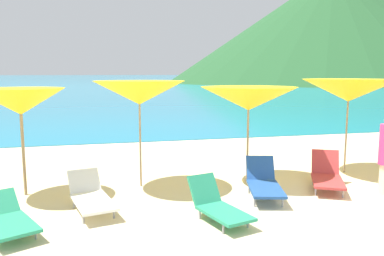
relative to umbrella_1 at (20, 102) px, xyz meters
name	(u,v)px	position (x,y,z in m)	size (l,w,h in m)	color
ground_plane	(215,138)	(6.16, 6.75, -2.06)	(50.00, 100.00, 0.30)	beige
ocean_water	(104,77)	(6.16, 225.55, -1.90)	(650.00, 440.00, 0.02)	teal
headland_hill	(331,27)	(62.18, 85.21, 12.53)	(86.10, 86.10, 28.89)	#235128
umbrella_1	(20,102)	(0.00, 0.00, 0.00)	(1.86, 1.86, 2.18)	#9E7F59
umbrella_2	(139,93)	(2.37, 0.06, 0.15)	(2.05, 2.05, 2.31)	#9E7F59
umbrella_3	(249,99)	(4.81, -0.10, -0.01)	(2.36, 2.36, 2.17)	#9E7F59
umbrella_4	(349,90)	(7.49, 0.06, 0.14)	(2.27, 2.27, 2.33)	#9E7F59
lounge_chair_0	(327,175)	(6.25, -1.09, -1.61)	(1.18, 1.52, 0.75)	#A53333
lounge_chair_3	(91,196)	(1.32, -1.27, -1.64)	(0.92, 1.61, 0.62)	white
lounge_chair_5	(218,205)	(3.41, -2.27, -1.65)	(0.90, 1.42, 0.67)	#268C66
lounge_chair_8	(6,218)	(0.05, -2.01, -1.68)	(1.17, 1.53, 0.53)	#268C66
lounge_chair_9	(264,182)	(4.69, -1.30, -1.61)	(0.95, 1.57, 0.72)	#1E478C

